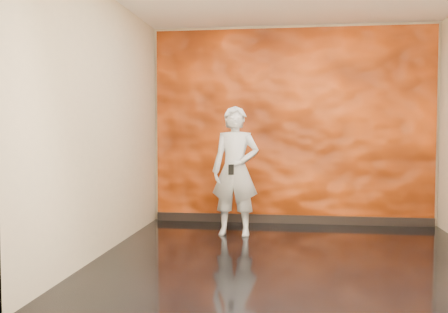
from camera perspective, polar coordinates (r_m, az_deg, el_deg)
room at (r=5.17m, az=7.81°, el=3.83°), size 4.02×4.02×2.81m
feature_wall at (r=7.13m, az=7.76°, el=3.44°), size 3.90×0.06×2.75m
baseboard at (r=7.20m, az=7.68°, el=-7.12°), size 3.90×0.04×0.12m
man at (r=6.28m, az=1.31°, el=-1.65°), size 0.62×0.44×1.63m
phone at (r=6.05m, az=0.81°, el=-1.51°), size 0.07×0.04×0.13m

